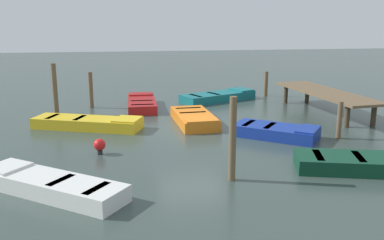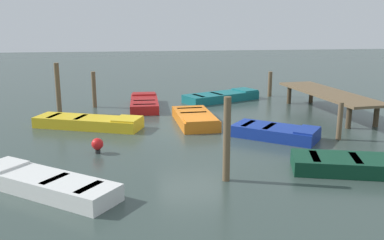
{
  "view_description": "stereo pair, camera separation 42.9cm",
  "coord_description": "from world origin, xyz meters",
  "px_view_note": "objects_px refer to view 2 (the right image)",
  "views": [
    {
      "loc": [
        14.98,
        -2.48,
        3.99
      ],
      "look_at": [
        0.0,
        0.0,
        0.35
      ],
      "focal_mm": 39.41,
      "sensor_mm": 36.0,
      "label": 1
    },
    {
      "loc": [
        15.05,
        -2.06,
        3.99
      ],
      "look_at": [
        0.0,
        0.0,
        0.35
      ],
      "focal_mm": 39.41,
      "sensor_mm": 36.0,
      "label": 2
    }
  ],
  "objects_px": {
    "rowboat_blue": "(276,132)",
    "mooring_piling_near_right": "(340,121)",
    "marker_buoy": "(97,144)",
    "rowboat_yellow": "(89,122)",
    "mooring_piling_mid_left": "(58,88)",
    "rowboat_dark_green": "(368,165)",
    "rowboat_white": "(45,183)",
    "rowboat_teal": "(222,97)",
    "mooring_piling_near_left": "(94,90)",
    "mooring_piling_center": "(270,84)",
    "rowboat_red": "(144,103)",
    "mooring_piling_far_right": "(227,140)",
    "rowboat_orange": "(195,118)",
    "dock_segment": "(328,94)"
  },
  "relations": [
    {
      "from": "mooring_piling_near_right",
      "to": "marker_buoy",
      "type": "relative_size",
      "value": 2.7
    },
    {
      "from": "dock_segment",
      "to": "rowboat_white",
      "type": "height_order",
      "value": "dock_segment"
    },
    {
      "from": "rowboat_orange",
      "to": "rowboat_teal",
      "type": "height_order",
      "value": "same"
    },
    {
      "from": "rowboat_white",
      "to": "mooring_piling_near_right",
      "type": "bearing_deg",
      "value": -123.34
    },
    {
      "from": "rowboat_yellow",
      "to": "mooring_piling_mid_left",
      "type": "xyz_separation_m",
      "value": [
        -2.82,
        -1.55,
        0.88
      ]
    },
    {
      "from": "rowboat_red",
      "to": "rowboat_yellow",
      "type": "bearing_deg",
      "value": 149.04
    },
    {
      "from": "rowboat_blue",
      "to": "marker_buoy",
      "type": "height_order",
      "value": "marker_buoy"
    },
    {
      "from": "rowboat_blue",
      "to": "rowboat_yellow",
      "type": "xyz_separation_m",
      "value": [
        -2.33,
        -6.51,
        -0.0
      ]
    },
    {
      "from": "dock_segment",
      "to": "mooring_piling_center",
      "type": "distance_m",
      "value": 4.57
    },
    {
      "from": "mooring_piling_mid_left",
      "to": "mooring_piling_center",
      "type": "height_order",
      "value": "mooring_piling_mid_left"
    },
    {
      "from": "rowboat_dark_green",
      "to": "rowboat_white",
      "type": "xyz_separation_m",
      "value": [
        0.18,
        -8.26,
        0.0
      ]
    },
    {
      "from": "rowboat_yellow",
      "to": "rowboat_red",
      "type": "bearing_deg",
      "value": 79.08
    },
    {
      "from": "mooring_piling_near_right",
      "to": "mooring_piling_center",
      "type": "bearing_deg",
      "value": 178.12
    },
    {
      "from": "rowboat_blue",
      "to": "mooring_piling_near_right",
      "type": "height_order",
      "value": "mooring_piling_near_right"
    },
    {
      "from": "rowboat_yellow",
      "to": "marker_buoy",
      "type": "height_order",
      "value": "marker_buoy"
    },
    {
      "from": "dock_segment",
      "to": "mooring_piling_center",
      "type": "relative_size",
      "value": 4.8
    },
    {
      "from": "rowboat_red",
      "to": "mooring_piling_mid_left",
      "type": "bearing_deg",
      "value": 100.86
    },
    {
      "from": "mooring_piling_near_left",
      "to": "rowboat_blue",
      "type": "bearing_deg",
      "value": 46.86
    },
    {
      "from": "rowboat_orange",
      "to": "mooring_piling_near_right",
      "type": "relative_size",
      "value": 2.49
    },
    {
      "from": "rowboat_orange",
      "to": "marker_buoy",
      "type": "xyz_separation_m",
      "value": [
        3.33,
        -3.47,
        0.07
      ]
    },
    {
      "from": "rowboat_white",
      "to": "mooring_piling_near_right",
      "type": "relative_size",
      "value": 2.83
    },
    {
      "from": "rowboat_red",
      "to": "mooring_piling_center",
      "type": "xyz_separation_m",
      "value": [
        -2.06,
        6.67,
        0.44
      ]
    },
    {
      "from": "mooring_piling_near_right",
      "to": "rowboat_dark_green",
      "type": "bearing_deg",
      "value": -13.11
    },
    {
      "from": "rowboat_dark_green",
      "to": "rowboat_white",
      "type": "distance_m",
      "value": 8.26
    },
    {
      "from": "mooring_piling_far_right",
      "to": "mooring_piling_center",
      "type": "distance_m",
      "value": 12.46
    },
    {
      "from": "rowboat_blue",
      "to": "rowboat_teal",
      "type": "relative_size",
      "value": 0.75
    },
    {
      "from": "mooring_piling_near_left",
      "to": "mooring_piling_center",
      "type": "bearing_deg",
      "value": 100.34
    },
    {
      "from": "mooring_piling_near_right",
      "to": "marker_buoy",
      "type": "bearing_deg",
      "value": -86.96
    },
    {
      "from": "marker_buoy",
      "to": "mooring_piling_far_right",
      "type": "bearing_deg",
      "value": 51.54
    },
    {
      "from": "rowboat_dark_green",
      "to": "rowboat_teal",
      "type": "relative_size",
      "value": 1.0
    },
    {
      "from": "rowboat_orange",
      "to": "mooring_piling_center",
      "type": "bearing_deg",
      "value": 135.75
    },
    {
      "from": "mooring_piling_near_left",
      "to": "marker_buoy",
      "type": "relative_size",
      "value": 3.45
    },
    {
      "from": "dock_segment",
      "to": "rowboat_red",
      "type": "relative_size",
      "value": 1.87
    },
    {
      "from": "mooring_piling_near_left",
      "to": "rowboat_dark_green",
      "type": "bearing_deg",
      "value": 39.13
    },
    {
      "from": "rowboat_white",
      "to": "rowboat_orange",
      "type": "relative_size",
      "value": 1.14
    },
    {
      "from": "rowboat_teal",
      "to": "rowboat_white",
      "type": "bearing_deg",
      "value": -145.77
    },
    {
      "from": "mooring_piling_mid_left",
      "to": "marker_buoy",
      "type": "xyz_separation_m",
      "value": [
        6.06,
        2.12,
        -0.81
      ]
    },
    {
      "from": "mooring_piling_mid_left",
      "to": "mooring_piling_near_right",
      "type": "height_order",
      "value": "mooring_piling_mid_left"
    },
    {
      "from": "mooring_piling_mid_left",
      "to": "mooring_piling_far_right",
      "type": "xyz_separation_m",
      "value": [
        8.76,
        5.52,
        -0.01
      ]
    },
    {
      "from": "rowboat_dark_green",
      "to": "mooring_piling_mid_left",
      "type": "bearing_deg",
      "value": 152.93
    },
    {
      "from": "rowboat_white",
      "to": "mooring_piling_far_right",
      "type": "xyz_separation_m",
      "value": [
        -0.14,
        4.39,
        0.86
      ]
    },
    {
      "from": "rowboat_white",
      "to": "mooring_piling_mid_left",
      "type": "xyz_separation_m",
      "value": [
        -8.9,
        -1.13,
        0.88
      ]
    },
    {
      "from": "rowboat_teal",
      "to": "rowboat_dark_green",
      "type": "bearing_deg",
      "value": -105.05
    },
    {
      "from": "rowboat_blue",
      "to": "rowboat_white",
      "type": "distance_m",
      "value": 7.87
    },
    {
      "from": "mooring_piling_near_left",
      "to": "rowboat_red",
      "type": "bearing_deg",
      "value": 79.41
    },
    {
      "from": "rowboat_dark_green",
      "to": "mooring_piling_mid_left",
      "type": "relative_size",
      "value": 1.86
    },
    {
      "from": "mooring_piling_center",
      "to": "mooring_piling_mid_left",
      "type": "bearing_deg",
      "value": -75.38
    },
    {
      "from": "rowboat_blue",
      "to": "mooring_piling_mid_left",
      "type": "distance_m",
      "value": 9.6
    },
    {
      "from": "marker_buoy",
      "to": "rowboat_white",
      "type": "bearing_deg",
      "value": -19.14
    },
    {
      "from": "rowboat_teal",
      "to": "mooring_piling_near_left",
      "type": "xyz_separation_m",
      "value": [
        0.75,
        -6.19,
        0.61
      ]
    }
  ]
}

